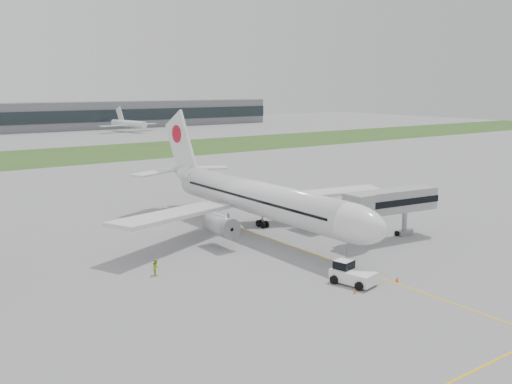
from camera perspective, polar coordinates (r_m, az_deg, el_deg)
ground at (r=83.17m, az=1.73°, el=-4.80°), size 600.00×600.00×0.00m
apron_markings at (r=79.41m, az=3.93°, el=-5.57°), size 70.00×70.00×0.04m
grass_strip at (r=191.25m, az=-20.74°, el=3.27°), size 600.00×50.00×0.02m
airliner at (r=85.69m, az=-0.23°, el=-0.45°), size 48.13×53.95×17.88m
pushback_tug at (r=66.03m, az=9.47°, el=-8.02°), size 4.19×5.38×2.50m
jet_bridge at (r=84.19m, az=12.97°, el=-1.04°), size 16.25×5.14×7.42m
safety_cone_left at (r=63.19m, az=9.83°, el=-9.77°), size 0.35×0.35×0.48m
safety_cone_right at (r=67.73m, az=13.93°, el=-8.47°), size 0.44×0.44×0.61m
ground_crew_near at (r=69.25m, az=9.63°, el=-7.41°), size 0.73×0.63×1.68m
ground_crew_far at (r=68.89m, az=-9.97°, el=-7.41°), size 0.96×1.10×1.93m
distant_aircraft_right at (r=285.68m, az=-12.58°, el=5.90°), size 34.26×31.36×11.54m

